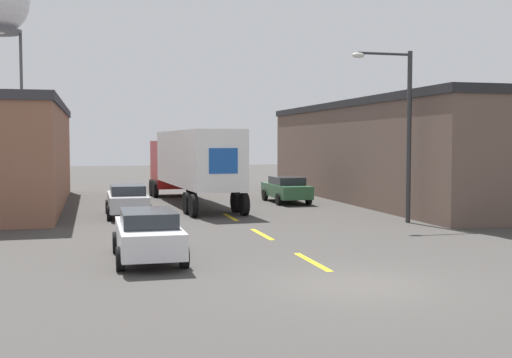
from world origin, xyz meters
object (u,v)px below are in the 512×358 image
at_px(parked_car_left_far, 127,199).
at_px(parked_car_left_near, 148,233).
at_px(semi_truck, 191,160).
at_px(parked_car_right_far, 286,189).
at_px(street_lamp, 402,122).

bearing_deg(parked_car_left_far, parked_car_left_near, -90.00).
relative_size(semi_truck, parked_car_left_near, 3.05).
distance_m(parked_car_right_far, street_lamp, 10.78).
bearing_deg(parked_car_right_far, parked_car_left_far, -152.79).
bearing_deg(street_lamp, parked_car_left_far, 154.62).
xyz_separation_m(parked_car_left_near, street_lamp, (11.17, 6.06, 3.50)).
xyz_separation_m(semi_truck, parked_car_left_far, (-3.72, -5.10, -1.64)).
bearing_deg(parked_car_left_far, parked_car_right_far, 27.21).
relative_size(parked_car_right_far, parked_car_left_far, 1.00).
bearing_deg(parked_car_left_near, semi_truck, 77.26).
relative_size(parked_car_left_far, street_lamp, 0.64).
distance_m(parked_car_right_far, parked_car_left_far, 10.26).
xyz_separation_m(semi_truck, parked_car_left_near, (-3.72, -16.46, -1.64)).
bearing_deg(parked_car_left_near, parked_car_right_far, 60.38).
bearing_deg(semi_truck, parked_car_left_far, -129.71).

